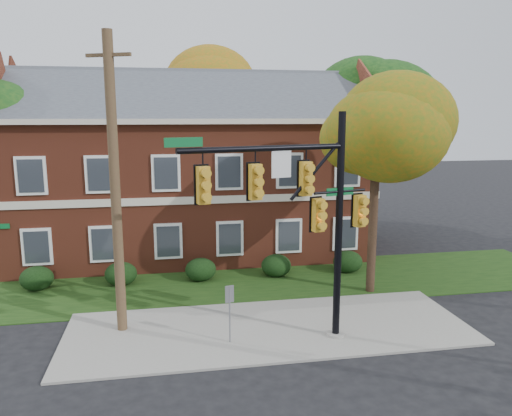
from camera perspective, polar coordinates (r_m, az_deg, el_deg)
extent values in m
plane|color=black|center=(17.11, 2.24, -15.08)|extent=(120.00, 120.00, 0.00)
cube|color=gray|center=(17.98, 1.54, -13.61)|extent=(14.00, 5.00, 0.08)
cube|color=#193811|center=(22.56, -1.07, -8.53)|extent=(30.00, 6.00, 0.04)
cube|color=brown|center=(27.36, -7.24, 2.29)|extent=(18.00, 8.00, 7.00)
cube|color=beige|center=(27.09, -7.42, 9.89)|extent=(18.80, 8.80, 0.24)
cube|color=beige|center=(23.39, -6.71, 0.90)|extent=(18.00, 0.12, 0.35)
ellipsoid|color=black|center=(23.50, -23.78, -7.37)|extent=(1.40, 1.26, 1.05)
ellipsoid|color=black|center=(22.91, -15.19, -7.28)|extent=(1.40, 1.26, 1.05)
ellipsoid|color=black|center=(22.85, -6.35, -7.01)|extent=(1.40, 1.26, 1.05)
ellipsoid|color=black|center=(23.32, 2.32, -6.58)|extent=(1.40, 1.26, 1.05)
ellipsoid|color=black|center=(24.30, 10.45, -6.05)|extent=(1.40, 1.26, 1.05)
cylinder|color=black|center=(21.29, 13.20, -1.98)|extent=(0.36, 0.36, 5.76)
ellipsoid|color=#A65E0E|center=(20.82, 13.62, 7.74)|extent=(4.25, 4.25, 3.60)
ellipsoid|color=#A65E0E|center=(20.73, 15.71, 9.29)|extent=(3.50, 3.50, 3.00)
cylinder|color=black|center=(30.90, 13.50, 3.06)|extent=(0.36, 0.36, 7.04)
ellipsoid|color=#0E3411|center=(30.66, 13.86, 11.24)|extent=(5.95, 5.95, 5.04)
ellipsoid|color=#0E3411|center=(30.56, 15.85, 12.28)|extent=(4.90, 4.90, 4.20)
cylinder|color=black|center=(35.31, -6.32, 4.72)|extent=(0.36, 0.36, 7.68)
ellipsoid|color=#CB5F11|center=(35.15, -6.49, 12.53)|extent=(6.46, 6.46, 5.47)
ellipsoid|color=#CB5F11|center=(34.69, -4.83, 13.57)|extent=(5.32, 5.32, 4.56)
cylinder|color=gray|center=(17.58, 9.07, -14.15)|extent=(0.60, 0.60, 0.17)
cylinder|color=black|center=(16.40, 9.44, -2.40)|extent=(0.29, 0.29, 7.52)
cylinder|color=black|center=(14.62, 1.07, 6.82)|extent=(5.22, 1.62, 0.17)
cylinder|color=black|center=(16.17, 9.57, 1.87)|extent=(1.88, 0.61, 0.09)
cube|color=gold|center=(13.95, -6.05, 2.59)|extent=(0.54, 0.44, 1.25)
cube|color=gold|center=(14.57, -0.07, 2.99)|extent=(0.54, 0.44, 1.25)
cube|color=gold|center=(15.40, 5.70, 3.35)|extent=(0.54, 0.44, 1.25)
cube|color=silver|center=(14.91, 2.91, 5.02)|extent=(0.63, 0.22, 0.81)
cube|color=#0C5C29|center=(13.67, -8.28, 7.45)|extent=(1.05, 0.33, 0.26)
cube|color=gold|center=(15.84, 7.12, -0.81)|extent=(0.54, 0.44, 1.25)
cube|color=gold|center=(16.76, 11.75, -0.32)|extent=(0.54, 0.44, 1.25)
cube|color=#0C5C29|center=(16.17, 9.57, 1.87)|extent=(0.99, 0.32, 0.25)
cylinder|color=brown|center=(17.10, -15.79, 2.17)|extent=(0.44, 0.44, 10.05)
cube|color=brown|center=(17.03, -16.54, 16.43)|extent=(1.47, 0.75, 0.11)
cylinder|color=slate|center=(16.57, -3.02, -12.16)|extent=(0.07, 0.07, 2.00)
cube|color=slate|center=(16.31, -3.04, -9.80)|extent=(0.29, 0.10, 0.56)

